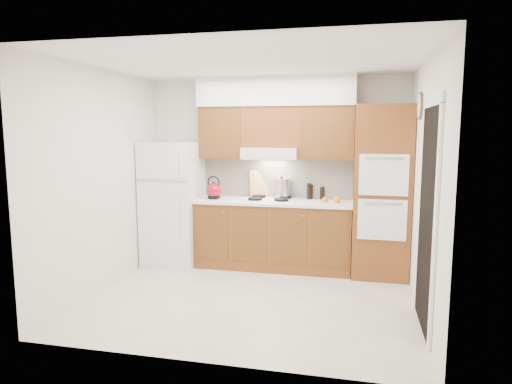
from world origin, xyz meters
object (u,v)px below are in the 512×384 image
fridge (173,203)px  kettle (214,190)px  oven_cabinet (382,192)px  stock_pot (281,188)px

fridge → kettle: (0.60, 0.00, 0.20)m
fridge → oven_cabinet: oven_cabinet is taller
kettle → stock_pot: (0.91, 0.22, 0.04)m
kettle → stock_pot: 0.94m
stock_pot → kettle: bearing=-166.5°
stock_pot → oven_cabinet: bearing=-8.0°
oven_cabinet → stock_pot: bearing=172.0°
kettle → stock_pot: size_ratio=0.87×
oven_cabinet → stock_pot: size_ratio=9.08×
kettle → fridge: bearing=178.9°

